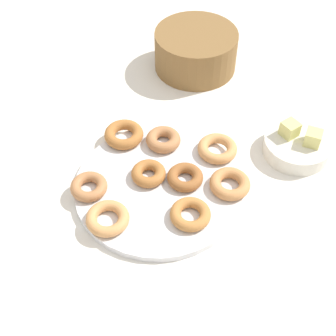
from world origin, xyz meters
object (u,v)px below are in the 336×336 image
Objects in this scene: donut_0 at (108,218)px; melon_chunk_left at (290,129)px; donut_1 at (124,134)px; donut_6 at (163,140)px; donut_4 at (148,174)px; donut_8 at (230,184)px; basket at (196,50)px; donut_5 at (89,187)px; donut_7 at (190,214)px; fruit_bowl at (297,146)px; donut_3 at (217,149)px; melon_chunk_right at (313,138)px; donut_2 at (185,177)px; donut_plate at (159,187)px.

donut_0 is 2.51× the size of melon_chunk_left.
donut_6 is at bearing 32.34° from donut_1.
donut_4 and donut_8 have the same top height.
donut_6 is at bearing -62.40° from basket.
donut_5 is (-0.07, -0.11, -0.00)m from donut_4.
donut_4 is at bearing 99.23° from donut_0.
donut_7 is at bearing 46.44° from donut_0.
donut_0 is at bearing -107.44° from melon_chunk_left.
donut_0 is 0.27m from donut_8.
donut_4 reaches higher than fruit_bowl.
donut_3 is 0.59× the size of fruit_bowl.
donut_3 is 1.03× the size of donut_8.
melon_chunk_left reaches higher than donut_0.
donut_6 is (0.08, 0.05, 0.00)m from donut_1.
fruit_bowl is at bearing 78.80° from donut_8.
basket is at bearing 167.11° from fruit_bowl.
donut_4 is 0.86× the size of donut_8.
donut_6 is at bearing 147.76° from donut_7.
donut_7 is (0.14, -0.02, -0.00)m from donut_4.
melon_chunk_right is (0.35, 0.27, 0.03)m from donut_1.
donut_4 is at bearing 172.65° from donut_7.
donut_1 reaches higher than donut_5.
donut_2 is 2.22× the size of melon_chunk_left.
donut_4 is at bearing -62.93° from basket.
donut_7 is (0.21, 0.09, -0.00)m from donut_5.
melon_chunk_right is (0.22, 0.32, 0.03)m from donut_4.
melon_chunk_right reaches higher than donut_6.
donut_plate is 0.15m from donut_5.
donut_plate is at bearing -59.36° from basket.
melon_chunk_right is at bearing 37.69° from donut_1.
melon_chunk_right is at bearing 23.20° from fruit_bowl.
donut_7 is at bearing -103.10° from melon_chunk_right.
donut_0 is at bearing -17.54° from donut_5.
donut_5 is at bearing -135.77° from donut_8.
donut_4 is 0.45m from basket.
donut_plate is 0.04m from donut_4.
donut_4 is at bearing -143.42° from donut_2.
donut_0 is 0.98× the size of donut_3.
melon_chunk_right is at bearing 55.49° from donut_4.
donut_6 reaches higher than donut_0.
donut_8 is at bearing 39.71° from donut_plate.
donut_plate is at bearing 3.66° from donut_4.
donut_0 is (-0.01, -0.14, 0.02)m from donut_plate.
donut_4 is 0.13m from donut_5.
donut_3 is 2.56× the size of melon_chunk_left.
donut_0 and fruit_bowl have the same top height.
donut_6 reaches higher than donut_8.
donut_1 is 0.10m from donut_6.
donut_7 is (0.11, -0.02, 0.02)m from donut_plate.
basket is at bearing 120.64° from donut_plate.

